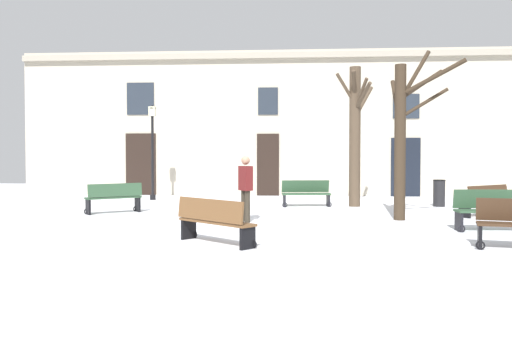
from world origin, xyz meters
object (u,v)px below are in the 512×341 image
object	(u,v)px
bench_near_lamp	(489,210)
person_crossing_plaza	(246,185)
bench_near_center_tree	(485,200)
litter_bin	(439,193)
bench_facing_shops	(114,197)
bench_back_to_back_left	(306,193)
streetlamp	(152,142)
tree_center	(355,132)
tree_near_facade	(404,130)
bench_far_corner	(214,220)

from	to	relation	value
bench_near_lamp	person_crossing_plaza	xyz separation A→B (m)	(-5.75, 1.20, 0.48)
bench_near_center_tree	bench_near_lamp	bearing A→B (deg)	36.41
litter_bin	bench_facing_shops	distance (m)	10.60
bench_facing_shops	bench_near_center_tree	bearing A→B (deg)	143.30
bench_back_to_back_left	bench_facing_shops	world-z (taller)	bench_facing_shops
bench_back_to_back_left	streetlamp	bearing A→B (deg)	150.91
tree_center	tree_near_facade	bearing A→B (deg)	-76.15
litter_bin	bench_facing_shops	size ratio (longest dim) A/B	0.58
tree_center	bench_near_lamp	xyz separation A→B (m)	(2.48, -5.69, -2.03)
tree_near_facade	bench_facing_shops	xyz separation A→B (m)	(-8.28, 0.97, -1.94)
tree_center	streetlamp	xyz separation A→B (m)	(-7.47, 2.06, -0.27)
litter_bin	bench_near_center_tree	world-z (taller)	litter_bin
bench_near_center_tree	person_crossing_plaza	world-z (taller)	person_crossing_plaza
streetlamp	bench_back_to_back_left	size ratio (longest dim) A/B	2.16
bench_facing_shops	person_crossing_plaza	distance (m)	4.51
tree_near_facade	person_crossing_plaza	bearing A→B (deg)	-168.85
person_crossing_plaza	bench_near_lamp	bearing A→B (deg)	-139.30
bench_near_center_tree	bench_far_corner	distance (m)	8.77
tree_center	bench_facing_shops	xyz separation A→B (m)	(-7.38, -2.70, -2.03)
bench_near_lamp	bench_near_center_tree	size ratio (longest dim) A/B	0.96
bench_far_corner	tree_center	bearing A→B (deg)	-73.51
tree_near_facade	bench_near_lamp	xyz separation A→B (m)	(1.58, -2.02, -1.94)
bench_back_to_back_left	bench_facing_shops	size ratio (longest dim) A/B	1.08
tree_center	bench_near_center_tree	xyz separation A→B (m)	(3.38, -2.64, -2.05)
litter_bin	bench_back_to_back_left	size ratio (longest dim) A/B	0.54
tree_center	bench_near_center_tree	bearing A→B (deg)	-38.00
bench_near_center_tree	person_crossing_plaza	bearing A→B (deg)	-21.58
person_crossing_plaza	tree_center	bearing A→B (deg)	-73.59
tree_center	bench_facing_shops	bearing A→B (deg)	-159.90
tree_center	bench_near_center_tree	size ratio (longest dim) A/B	2.81
tree_near_facade	bench_far_corner	distance (m)	6.52
streetlamp	person_crossing_plaza	xyz separation A→B (m)	(4.20, -6.55, -1.28)
tree_center	bench_back_to_back_left	xyz separation A→B (m)	(-1.64, -0.15, -2.06)
bench_near_center_tree	person_crossing_plaza	size ratio (longest dim) A/B	0.97
streetlamp	litter_bin	size ratio (longest dim) A/B	4.04
streetlamp	bench_facing_shops	size ratio (longest dim) A/B	2.34
litter_bin	bench_back_to_back_left	bearing A→B (deg)	-175.70
litter_bin	bench_back_to_back_left	distance (m)	4.47
tree_near_facade	bench_facing_shops	bearing A→B (deg)	173.32
tree_center	litter_bin	world-z (taller)	tree_center
tree_center	streetlamp	world-z (taller)	tree_center
tree_near_facade	bench_far_corner	xyz separation A→B (m)	(-4.46, -4.34, -1.94)
bench_near_lamp	person_crossing_plaza	distance (m)	5.89
bench_facing_shops	bench_back_to_back_left	bearing A→B (deg)	167.00
tree_near_facade	person_crossing_plaza	xyz separation A→B (m)	(-4.17, -0.82, -1.46)
streetlamp	litter_bin	world-z (taller)	streetlamp
bench_back_to_back_left	bench_near_center_tree	xyz separation A→B (m)	(5.02, -2.50, 0.01)
tree_near_facade	streetlamp	size ratio (longest dim) A/B	1.25
bench_near_lamp	person_crossing_plaza	size ratio (longest dim) A/B	0.93
streetlamp	bench_far_corner	size ratio (longest dim) A/B	2.13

